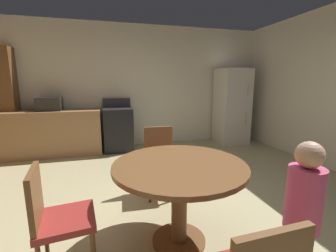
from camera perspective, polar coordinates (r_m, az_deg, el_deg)
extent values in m
plane|color=tan|center=(2.66, 1.76, -22.00)|extent=(14.00, 14.00, 0.00)
cube|color=silver|center=(5.29, -8.07, 9.84)|extent=(6.18, 0.12, 2.70)
cube|color=#9E754C|center=(5.08, -27.75, -1.60)|extent=(1.99, 0.60, 0.90)
cube|color=brown|center=(5.40, -35.96, 4.70)|extent=(0.44, 0.36, 2.10)
cube|color=black|center=(4.96, -12.45, -0.87)|extent=(0.60, 0.60, 0.90)
cube|color=#38383D|center=(4.88, -12.67, 4.42)|extent=(0.60, 0.60, 0.02)
cube|color=#38383D|center=(5.15, -12.86, 5.86)|extent=(0.60, 0.04, 0.18)
cube|color=silver|center=(5.62, 15.80, 4.79)|extent=(0.68, 0.66, 1.76)
cylinder|color=#B2B2B7|center=(5.40, 19.54, 8.60)|extent=(0.02, 0.02, 0.22)
cylinder|color=#B2B2B7|center=(5.46, 19.10, 1.79)|extent=(0.02, 0.02, 0.30)
cube|color=#2D2B28|center=(4.99, -27.77, 4.94)|extent=(0.44, 0.32, 0.26)
cylinder|color=brown|center=(2.34, 2.76, -26.81)|extent=(0.49, 0.49, 0.03)
cylinder|color=brown|center=(2.14, 2.85, -19.50)|extent=(0.14, 0.14, 0.72)
cylinder|color=brown|center=(1.98, 2.95, -9.97)|extent=(1.16, 1.16, 0.04)
cylinder|color=brown|center=(2.89, 2.24, -14.24)|extent=(0.03, 0.03, 0.43)
cylinder|color=brown|center=(2.83, -4.67, -14.82)|extent=(0.03, 0.03, 0.43)
cylinder|color=brown|center=(3.19, 0.70, -11.71)|extent=(0.03, 0.03, 0.43)
cylinder|color=brown|center=(3.14, -5.50, -12.16)|extent=(0.03, 0.03, 0.43)
cube|color=#9E2D28|center=(2.92, -1.83, -8.98)|extent=(0.42, 0.42, 0.05)
cube|color=brown|center=(3.03, -2.47, -4.09)|extent=(0.38, 0.06, 0.42)
cylinder|color=brown|center=(2.22, -18.88, -23.46)|extent=(0.03, 0.03, 0.43)
cylinder|color=brown|center=(2.24, -28.42, -23.92)|extent=(0.03, 0.03, 0.43)
cube|color=#9E2D28|center=(1.95, -24.34, -20.83)|extent=(0.45, 0.45, 0.05)
cube|color=brown|center=(1.87, -30.57, -15.49)|extent=(0.08, 0.38, 0.42)
cylinder|color=#D14C7A|center=(1.76, 31.19, -15.43)|extent=(0.31, 0.31, 0.42)
sphere|color=#D6A884|center=(1.66, 32.20, -6.19)|extent=(0.17, 0.17, 0.17)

